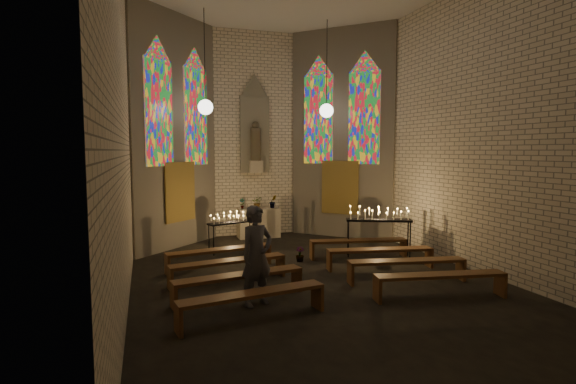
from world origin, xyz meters
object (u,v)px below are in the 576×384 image
object	(u,v)px
aisle_flower_pot	(300,254)
visitor	(257,256)
votive_stand_left	(232,220)
votive_stand_right	(379,217)
altar	(259,223)

from	to	relation	value
aisle_flower_pot	visitor	world-z (taller)	visitor
votive_stand_left	votive_stand_right	distance (m)	4.19
altar	visitor	world-z (taller)	visitor
votive_stand_left	visitor	xyz separation A→B (m)	(-0.41, -4.66, 0.02)
votive_stand_right	votive_stand_left	bearing A→B (deg)	175.86
votive_stand_left	aisle_flower_pot	bearing A→B (deg)	-70.47
altar	aisle_flower_pot	bearing A→B (deg)	-86.24
aisle_flower_pot	votive_stand_right	xyz separation A→B (m)	(2.27, -0.13, 0.93)
altar	aisle_flower_pot	size ratio (longest dim) A/B	3.62
aisle_flower_pot	altar	bearing A→B (deg)	93.76
altar	visitor	distance (m)	6.73
altar	votive_stand_left	size ratio (longest dim) A/B	0.92
votive_stand_right	visitor	xyz separation A→B (m)	(-4.15, -2.79, -0.17)
votive_stand_right	visitor	world-z (taller)	visitor
votive_stand_left	votive_stand_right	xyz separation A→B (m)	(3.75, -1.87, 0.19)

